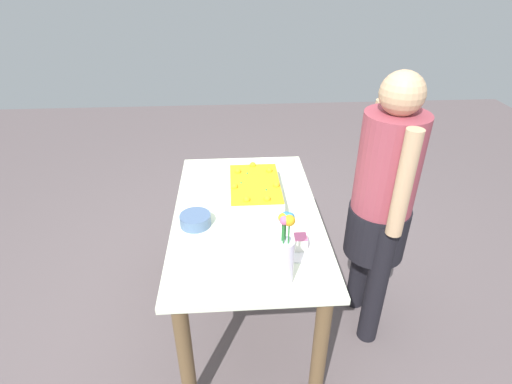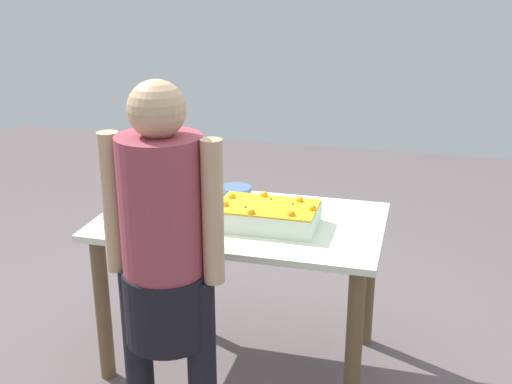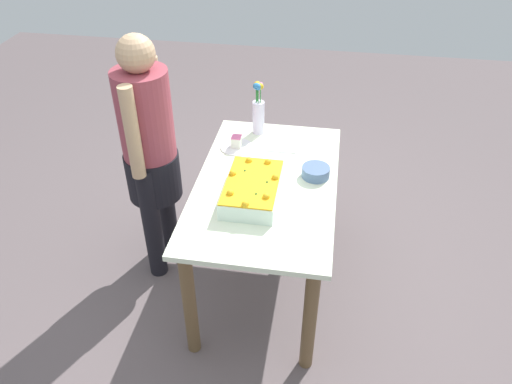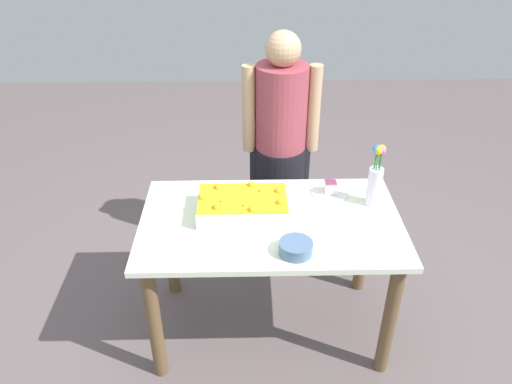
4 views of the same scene
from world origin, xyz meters
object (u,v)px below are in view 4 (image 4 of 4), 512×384
fruit_bowl (296,248)px  person_standing (281,138)px  sheet_cake (243,205)px  serving_plate_with_slice (330,190)px  flower_vase (375,179)px  cake_knife (337,223)px

fruit_bowl → person_standing: person_standing is taller
sheet_cake → person_standing: size_ratio=0.30×
sheet_cake → serving_plate_with_slice: 0.50m
flower_vase → person_standing: 0.71m
serving_plate_with_slice → flower_vase: size_ratio=0.58×
flower_vase → serving_plate_with_slice: bearing=-26.2°
sheet_cake → fruit_bowl: size_ratio=2.90×
cake_knife → serving_plate_with_slice: bearing=-1.8°
fruit_bowl → person_standing: 0.94m
flower_vase → person_standing: (0.44, -0.55, -0.04)m
serving_plate_with_slice → flower_vase: 0.26m
sheet_cake → flower_vase: bearing=-173.5°
sheet_cake → serving_plate_with_slice: size_ratio=2.27×
serving_plate_with_slice → sheet_cake: bearing=20.7°
flower_vase → fruit_bowl: 0.59m
serving_plate_with_slice → cake_knife: 0.27m
serving_plate_with_slice → cake_knife: (0.00, 0.27, -0.02)m
cake_knife → fruit_bowl: size_ratio=1.20×
serving_plate_with_slice → fruit_bowl: serving_plate_with_slice is taller
flower_vase → fruit_bowl: bearing=42.1°
sheet_cake → fruit_bowl: bearing=127.3°
cake_knife → flower_vase: (-0.21, -0.17, 0.15)m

